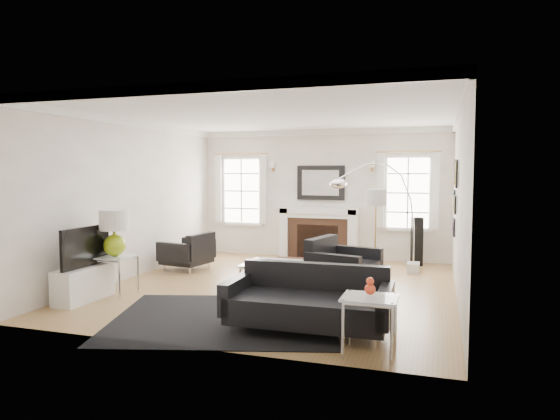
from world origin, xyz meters
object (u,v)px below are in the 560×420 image
(armchair_left, at_px, (189,253))
(coffee_table, at_px, (273,265))
(fireplace, at_px, (319,234))
(armchair_right, at_px, (340,267))
(arc_floor_lamp, at_px, (377,213))
(sofa, at_px, (309,302))
(gourd_lamp, at_px, (114,229))

(armchair_left, bearing_deg, coffee_table, -23.32)
(fireplace, distance_m, armchair_right, 2.97)
(arc_floor_lamp, bearing_deg, sofa, -96.23)
(armchair_right, bearing_deg, sofa, -89.38)
(sofa, bearing_deg, arc_floor_lamp, 83.77)
(arc_floor_lamp, bearing_deg, gourd_lamp, -143.12)
(sofa, distance_m, arc_floor_lamp, 3.57)
(fireplace, xyz_separation_m, armchair_left, (-2.09, -1.94, -0.21))
(armchair_left, xyz_separation_m, arc_floor_lamp, (3.51, 0.56, 0.82))
(armchair_right, bearing_deg, gourd_lamp, -157.97)
(armchair_right, xyz_separation_m, gourd_lamp, (-3.21, -1.30, 0.62))
(fireplace, distance_m, armchair_left, 2.86)
(coffee_table, distance_m, gourd_lamp, 2.54)
(armchair_left, xyz_separation_m, armchair_right, (3.11, -0.85, 0.06))
(sofa, bearing_deg, coffee_table, 119.22)
(fireplace, distance_m, sofa, 4.95)
(armchair_left, relative_size, arc_floor_lamp, 0.47)
(arc_floor_lamp, bearing_deg, armchair_left, -170.93)
(sofa, xyz_separation_m, coffee_table, (-1.14, 2.04, 0.02))
(fireplace, relative_size, armchair_right, 1.40)
(coffee_table, bearing_deg, armchair_right, 0.33)
(coffee_table, bearing_deg, sofa, -60.78)
(fireplace, bearing_deg, arc_floor_lamp, -44.32)
(sofa, relative_size, armchair_right, 1.59)
(sofa, bearing_deg, fireplace, 102.08)
(coffee_table, relative_size, arc_floor_lamp, 0.42)
(fireplace, bearing_deg, sofa, -77.92)
(fireplace, height_order, arc_floor_lamp, arc_floor_lamp)
(gourd_lamp, relative_size, arc_floor_lamp, 0.33)
(armchair_left, height_order, coffee_table, armchair_left)
(coffee_table, bearing_deg, fireplace, 87.80)
(armchair_right, distance_m, arc_floor_lamp, 1.65)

